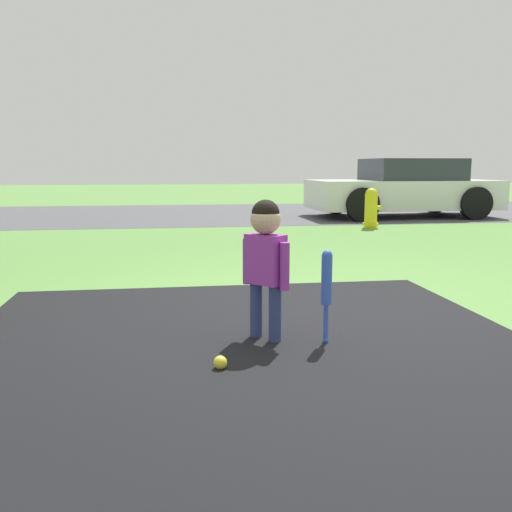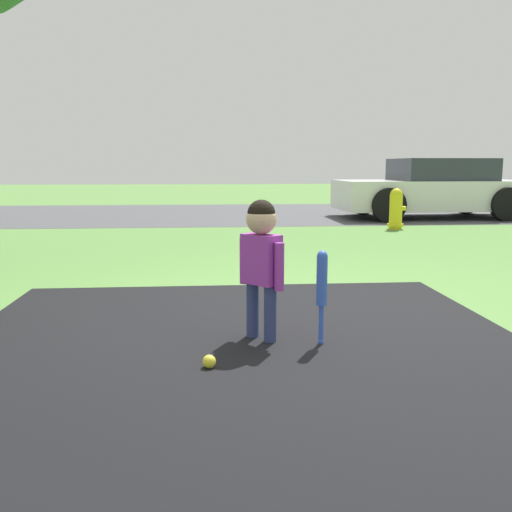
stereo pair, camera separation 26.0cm
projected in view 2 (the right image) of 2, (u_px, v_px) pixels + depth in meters
The scene contains 8 objects.
ground_plane at pixel (297, 312), 4.32m from camera, with size 60.00×60.00×0.00m, color #5B8C42.
driveway_strip at pixel (275, 512), 1.82m from camera, with size 3.59×7.00×0.01m.
street_strip at pixel (237, 213), 13.22m from camera, with size 40.00×6.00×0.01m.
child at pixel (261, 250), 3.55m from camera, with size 0.26×0.29×0.89m.
baseball_bat at pixel (322, 284), 3.47m from camera, with size 0.07×0.07×0.59m.
sports_ball at pixel (209, 362), 3.12m from camera, with size 0.07×0.07×0.07m.
fire_hydrant at pixel (396, 209), 9.88m from camera, with size 0.31×0.28×0.71m.
parked_car at pixel (433, 189), 12.01m from camera, with size 3.92×2.01×1.24m.
Camera 2 is at (-0.66, -4.16, 1.10)m, focal length 40.00 mm.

